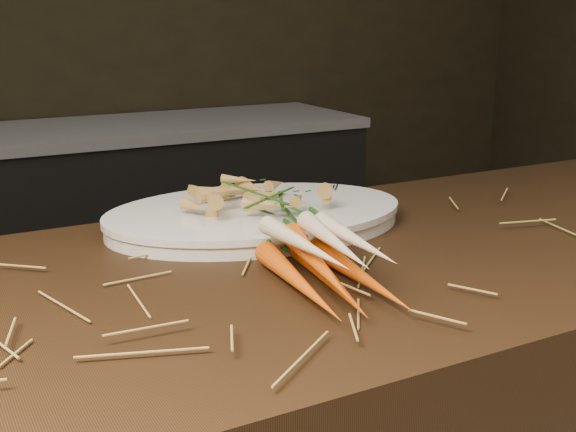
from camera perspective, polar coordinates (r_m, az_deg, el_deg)
name	(u,v)px	position (r m, az deg, el deg)	size (l,w,h in m)	color
back_counter	(137,227)	(2.97, -11.86, -0.86)	(1.82, 0.62, 0.84)	black
straw_bedding	(303,257)	(1.05, 1.21, -3.22)	(1.40, 0.60, 0.02)	olive
root_veg_bunch	(296,230)	(1.06, 0.62, -1.10)	(0.22, 0.48, 0.09)	#E75409
serving_platter	(256,219)	(1.22, -2.55, -0.20)	(0.51, 0.34, 0.03)	white
roasted_veg_heap	(256,195)	(1.21, -2.58, 1.70)	(0.25, 0.18, 0.06)	#AC8130
serving_fork	(357,202)	(1.27, 5.47, 1.08)	(0.02, 0.19, 0.00)	silver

